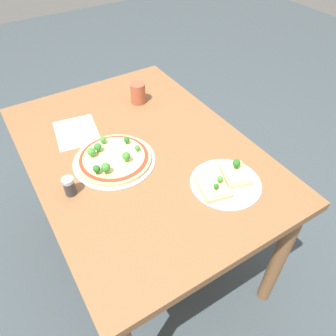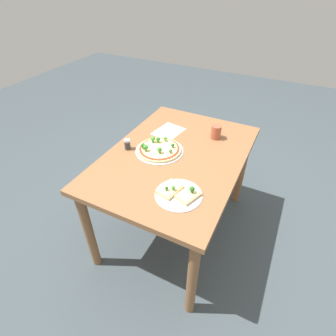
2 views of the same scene
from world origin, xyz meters
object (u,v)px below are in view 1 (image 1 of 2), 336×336
Objects in this scene: drinking_cup at (138,93)px; pizza_tray_whole at (114,158)px; condiment_shaker at (69,186)px; dining_table at (141,166)px; pizza_tray_slice at (224,181)px.

pizza_tray_whole is at bearing 138.87° from drinking_cup.
drinking_cup is 1.35× the size of condiment_shaker.
drinking_cup reaches higher than pizza_tray_whole.
condiment_shaker reaches higher than dining_table.
condiment_shaker reaches higher than pizza_tray_slice.
drinking_cup is (0.33, -0.28, 0.03)m from pizza_tray_whole.
dining_table is 0.36m from condiment_shaker.
condiment_shaker is (-0.07, 0.20, 0.02)m from pizza_tray_whole.
drinking_cup is at bearing -27.78° from dining_table.
pizza_tray_slice is at bearing -137.56° from pizza_tray_whole.
dining_table is at bearing -74.88° from condiment_shaker.
dining_table is 0.39m from pizza_tray_slice.
drinking_cup is at bearing 0.74° from pizza_tray_slice.
pizza_tray_slice is (-0.32, -0.29, -0.00)m from pizza_tray_whole.
pizza_tray_whole reaches higher than pizza_tray_slice.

